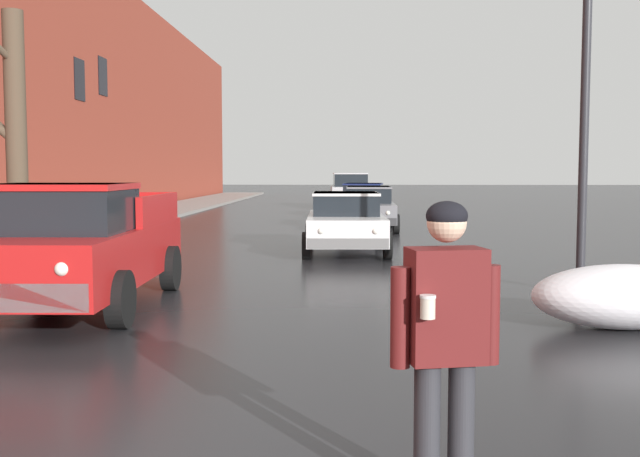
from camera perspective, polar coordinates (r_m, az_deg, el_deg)
left_sidewalk_slab at (r=23.50m, az=-19.24°, el=-0.34°), size 3.22×80.00×0.14m
snow_bank_near_corner_left at (r=14.14m, az=-23.27°, el=-2.19°), size 2.93×1.15×0.79m
snow_bank_along_left_kerb at (r=9.85m, az=22.43°, el=-4.90°), size 2.26×1.20×0.79m
bare_tree_second_along_sidewalk at (r=16.33m, az=-22.61°, el=7.00°), size 2.18×4.12×5.34m
pickup_truck_red_approaching_near_lane at (r=10.95m, az=-18.25°, el=-1.26°), size 2.32×4.98×1.76m
sedan_white_parked_kerbside_close at (r=17.57m, az=1.97°, el=0.61°), size 2.04×4.31×1.42m
sedan_grey_parked_kerbside_mid at (r=24.30m, az=3.74°, el=1.66°), size 1.86×4.36×1.42m
sedan_darkblue_parked_far_down_block at (r=30.54m, az=3.33°, el=2.23°), size 2.24×4.44×1.42m
suv_silver_queued_behind_truck at (r=38.29m, az=2.30°, el=3.03°), size 2.27×4.50×1.82m
pedestrian_with_coffee at (r=4.24m, az=9.57°, el=-7.73°), size 0.64×0.43×1.76m
street_lamp_post at (r=12.36m, az=19.68°, el=11.22°), size 0.44×0.24×6.17m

